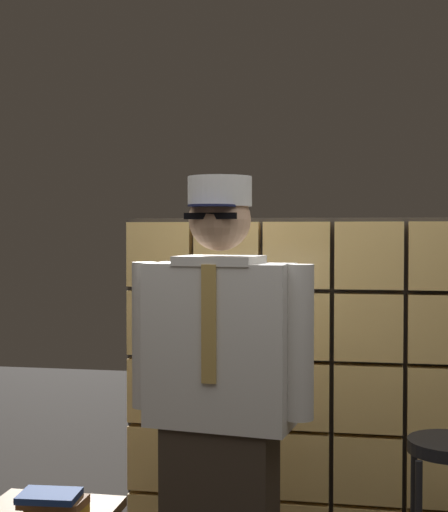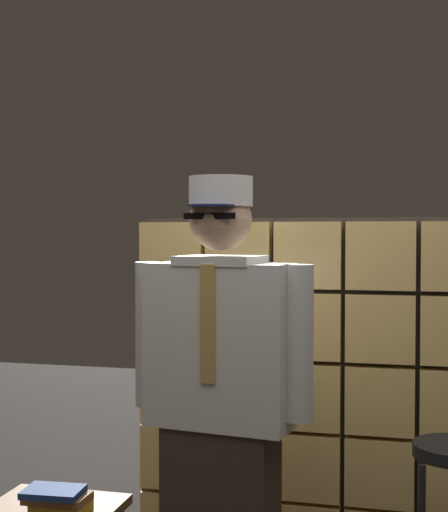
% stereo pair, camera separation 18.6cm
% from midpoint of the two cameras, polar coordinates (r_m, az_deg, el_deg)
% --- Properties ---
extents(glass_block_wall, '(1.72, 0.10, 1.72)m').
position_cam_midpoint_polar(glass_block_wall, '(3.70, 7.84, -10.52)').
color(glass_block_wall, '#F2C672').
rests_on(glass_block_wall, ground).
extents(standing_person, '(0.74, 0.35, 1.84)m').
position_cam_midpoint_polar(standing_person, '(2.93, 1.60, -11.37)').
color(standing_person, '#382D23').
rests_on(standing_person, ground).
extents(book_stack, '(0.25, 0.18, 0.10)m').
position_cam_midpoint_polar(book_stack, '(3.14, -10.80, -17.75)').
color(book_stack, olive).
rests_on(book_stack, side_table).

